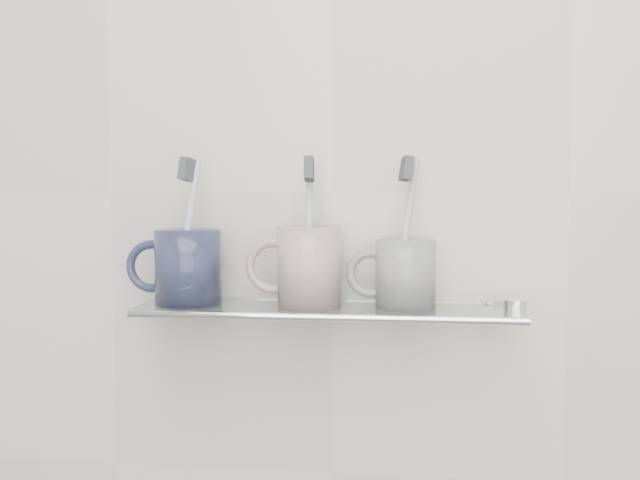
# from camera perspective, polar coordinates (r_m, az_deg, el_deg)

# --- Properties ---
(wall_back) EXTENTS (2.50, 0.00, 2.50)m
(wall_back) POSITION_cam_1_polar(r_m,az_deg,el_deg) (0.99, 0.97, 3.83)
(wall_back) COLOR beige
(wall_back) RESTS_ON ground
(shelf_glass) EXTENTS (0.50, 0.12, 0.01)m
(shelf_glass) POSITION_cam_1_polar(r_m,az_deg,el_deg) (0.94, 0.60, -5.60)
(shelf_glass) COLOR silver
(shelf_glass) RESTS_ON wall_back
(shelf_rail) EXTENTS (0.50, 0.01, 0.01)m
(shelf_rail) POSITION_cam_1_polar(r_m,az_deg,el_deg) (0.89, 0.24, -6.21)
(shelf_rail) COLOR silver
(shelf_rail) RESTS_ON shelf_glass
(bracket_left) EXTENTS (0.02, 0.03, 0.02)m
(bracket_left) POSITION_cam_1_polar(r_m,az_deg,el_deg) (1.03, -10.88, -5.45)
(bracket_left) COLOR silver
(bracket_left) RESTS_ON wall_back
(bracket_right) EXTENTS (0.02, 0.03, 0.02)m
(bracket_right) POSITION_cam_1_polar(r_m,az_deg,el_deg) (0.99, 13.10, -5.85)
(bracket_right) COLOR silver
(bracket_right) RESTS_ON wall_back
(mug_left) EXTENTS (0.11, 0.11, 0.10)m
(mug_left) POSITION_cam_1_polar(r_m,az_deg,el_deg) (0.98, -10.50, -2.13)
(mug_left) COLOR #1B2039
(mug_left) RESTS_ON shelf_glass
(mug_left_handle) EXTENTS (0.07, 0.01, 0.07)m
(mug_left_handle) POSITION_cam_1_polar(r_m,az_deg,el_deg) (0.99, -13.31, -2.07)
(mug_left_handle) COLOR #1B2039
(mug_left_handle) RESTS_ON mug_left
(toothbrush_left) EXTENTS (0.04, 0.04, 0.19)m
(toothbrush_left) POSITION_cam_1_polar(r_m,az_deg,el_deg) (0.97, -10.54, 0.86)
(toothbrush_left) COLOR silver
(toothbrush_left) RESTS_ON mug_left
(bristles_left) EXTENTS (0.02, 0.03, 0.03)m
(bristles_left) POSITION_cam_1_polar(r_m,az_deg,el_deg) (0.97, -10.61, 5.58)
(bristles_left) COLOR #3B3E44
(bristles_left) RESTS_ON toothbrush_left
(mug_center) EXTENTS (0.10, 0.10, 0.10)m
(mug_center) POSITION_cam_1_polar(r_m,az_deg,el_deg) (0.94, -0.87, -2.14)
(mug_center) COLOR silver
(mug_center) RESTS_ON shelf_glass
(mug_center_handle) EXTENTS (0.07, 0.01, 0.07)m
(mug_center_handle) POSITION_cam_1_polar(r_m,az_deg,el_deg) (0.95, -3.77, -2.10)
(mug_center_handle) COLOR silver
(mug_center_handle) RESTS_ON mug_center
(toothbrush_center) EXTENTS (0.02, 0.06, 0.19)m
(toothbrush_center) POSITION_cam_1_polar(r_m,az_deg,el_deg) (0.94, -0.87, 0.81)
(toothbrush_center) COLOR #A3B2BB
(toothbrush_center) RESTS_ON mug_center
(bristles_center) EXTENTS (0.01, 0.03, 0.03)m
(bristles_center) POSITION_cam_1_polar(r_m,az_deg,el_deg) (0.94, -0.88, 5.71)
(bristles_center) COLOR #3B3E44
(bristles_center) RESTS_ON toothbrush_center
(mug_right) EXTENTS (0.10, 0.10, 0.09)m
(mug_right) POSITION_cam_1_polar(r_m,az_deg,el_deg) (0.94, 6.86, -2.71)
(mug_right) COLOR silver
(mug_right) RESTS_ON shelf_glass
(mug_right_handle) EXTENTS (0.07, 0.01, 0.07)m
(mug_right_handle) POSITION_cam_1_polar(r_m,az_deg,el_deg) (0.94, 4.08, -2.69)
(mug_right_handle) COLOR silver
(mug_right_handle) RESTS_ON mug_right
(toothbrush_right) EXTENTS (0.04, 0.05, 0.19)m
(toothbrush_right) POSITION_cam_1_polar(r_m,az_deg,el_deg) (0.93, 6.89, 0.76)
(toothbrush_right) COLOR #BDB2AF
(toothbrush_right) RESTS_ON mug_right
(bristles_right) EXTENTS (0.02, 0.03, 0.03)m
(bristles_right) POSITION_cam_1_polar(r_m,az_deg,el_deg) (0.93, 6.93, 5.69)
(bristles_right) COLOR #3B3E44
(bristles_right) RESTS_ON toothbrush_right
(chrome_cap) EXTENTS (0.03, 0.03, 0.01)m
(chrome_cap) POSITION_cam_1_polar(r_m,az_deg,el_deg) (0.95, 15.38, -5.01)
(chrome_cap) COLOR silver
(chrome_cap) RESTS_ON shelf_glass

